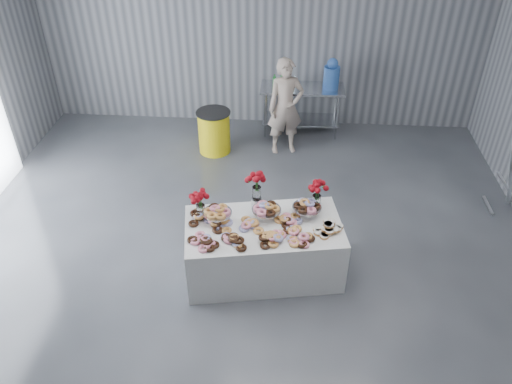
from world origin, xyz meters
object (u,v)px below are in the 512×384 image
at_px(person, 286,107).
at_px(water_jug, 332,75).
at_px(trash_barrel, 214,132).
at_px(display_table, 263,249).
at_px(prep_table, 302,102).

bearing_deg(person, water_jug, 26.83).
bearing_deg(trash_barrel, water_jug, 22.09).
bearing_deg(water_jug, trash_barrel, -157.91).
distance_m(display_table, water_jug, 3.95).
bearing_deg(person, prep_table, 53.03).
relative_size(prep_table, water_jug, 2.71).
height_order(prep_table, person, person).
height_order(person, trash_barrel, person).
bearing_deg(person, display_table, -108.68).
xyz_separation_m(prep_table, person, (-0.28, -0.71, 0.22)).
bearing_deg(water_jug, prep_table, 180.00).
bearing_deg(trash_barrel, display_table, -70.43).
bearing_deg(display_table, person, 86.60).
height_order(display_table, trash_barrel, trash_barrel).
relative_size(person, trash_barrel, 2.22).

